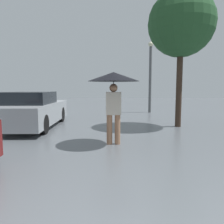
{
  "coord_description": "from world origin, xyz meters",
  "views": [
    {
      "loc": [
        -0.45,
        -0.85,
        1.41
      ],
      "look_at": [
        -0.35,
        4.55,
        0.82
      ],
      "focal_mm": 35.0,
      "sensor_mm": 36.0,
      "label": 1
    }
  ],
  "objects": [
    {
      "name": "street_lamp",
      "position": [
        1.97,
        11.76,
        2.29
      ],
      "size": [
        0.29,
        0.29,
        4.01
      ],
      "color": "#515456",
      "rests_on": "ground_plane"
    },
    {
      "name": "pedestrian",
      "position": [
        -0.32,
        4.55,
        1.53
      ],
      "size": [
        1.27,
        1.27,
        1.8
      ],
      "color": "#9E7051",
      "rests_on": "ground_plane"
    },
    {
      "name": "tree",
      "position": [
        2.11,
        7.02,
        3.63
      ],
      "size": [
        2.32,
        2.32,
        4.82
      ],
      "color": "#38281E",
      "rests_on": "ground_plane"
    },
    {
      "name": "parked_car_farthest",
      "position": [
        -3.22,
        7.04,
        0.6
      ],
      "size": [
        1.76,
        4.1,
        1.28
      ],
      "color": "#9EA3A8",
      "rests_on": "ground_plane"
    }
  ]
}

